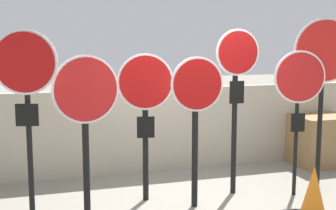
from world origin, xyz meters
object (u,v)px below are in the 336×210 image
Objects in this scene: stop_sign_1 at (86,105)px; stop_sign_4 at (236,79)px; stop_sign_0 at (26,85)px; stop_sign_5 at (299,88)px; storage_crate at (322,140)px; stop_sign_6 at (324,65)px; stop_sign_2 at (145,99)px; stop_sign_3 at (196,104)px; traffic_cone_0 at (314,191)px.

stop_sign_4 is (2.19, 0.21, 0.25)m from stop_sign_1.
stop_sign_5 is at bearing 15.14° from stop_sign_0.
stop_sign_0 is 5.49m from storage_crate.
stop_sign_4 reaches higher than stop_sign_5.
stop_sign_6 is at bearing -9.00° from stop_sign_4.
stop_sign_2 is 1.36m from stop_sign_4.
stop_sign_4 is (0.75, 0.36, 0.27)m from stop_sign_3.
stop_sign_2 is 0.98× the size of stop_sign_5.
stop_sign_3 is 3.10× the size of traffic_cone_0.
stop_sign_0 is at bearing 169.69° from traffic_cone_0.
stop_sign_4 reaches higher than stop_sign_1.
stop_sign_1 is 1.02× the size of stop_sign_3.
stop_sign_4 is 2.41× the size of storage_crate.
stop_sign_2 is 0.74m from stop_sign_3.
traffic_cone_0 is (1.37, -0.71, -1.10)m from stop_sign_3.
stop_sign_0 reaches higher than traffic_cone_0.
stop_sign_6 is at bearing 4.68° from stop_sign_3.
stop_sign_1 is 1.00× the size of stop_sign_2.
stop_sign_3 is at bearing -155.14° from stop_sign_4.
stop_sign_1 reaches higher than storage_crate.
stop_sign_1 is at bearing -172.01° from stop_sign_5.
stop_sign_6 is 2.57× the size of storage_crate.
stop_sign_6 is at bearing 17.25° from stop_sign_0.
stop_sign_4 is 2.76m from storage_crate.
stop_sign_2 is 2.71m from stop_sign_6.
stop_sign_0 is at bearing -172.49° from stop_sign_4.
stop_sign_6 is 1.94m from traffic_cone_0.
traffic_cone_0 is 2.65m from storage_crate.
stop_sign_5 reaches higher than traffic_cone_0.
traffic_cone_0 is at bearing -27.53° from stop_sign_3.
stop_sign_1 is at bearing -175.36° from stop_sign_4.
stop_sign_2 is at bearing 179.12° from stop_sign_5.
stop_sign_0 is 4.24m from stop_sign_6.
stop_sign_3 is at bearing 15.82° from stop_sign_0.
stop_sign_3 is at bearing -27.68° from stop_sign_2.
stop_sign_1 reaches higher than stop_sign_3.
stop_sign_2 reaches higher than stop_sign_3.
stop_sign_2 is at bearing 175.45° from stop_sign_4.
stop_sign_2 is at bearing 32.11° from stop_sign_0.
stop_sign_1 is 2.21m from stop_sign_4.
stop_sign_4 reaches higher than traffic_cone_0.
stop_sign_6 reaches higher than stop_sign_2.
traffic_cone_0 is (1.96, -1.16, -1.13)m from stop_sign_2.
stop_sign_3 is (1.44, -0.15, -0.03)m from stop_sign_1.
stop_sign_0 is 1.15× the size of stop_sign_1.
stop_sign_6 is (2.66, -0.27, 0.44)m from stop_sign_2.
stop_sign_3 is at bearing -15.63° from stop_sign_1.
stop_sign_6 reaches higher than stop_sign_0.
storage_crate is (4.42, 1.25, -1.01)m from stop_sign_1.
stop_sign_5 is at bearing -150.91° from stop_sign_6.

